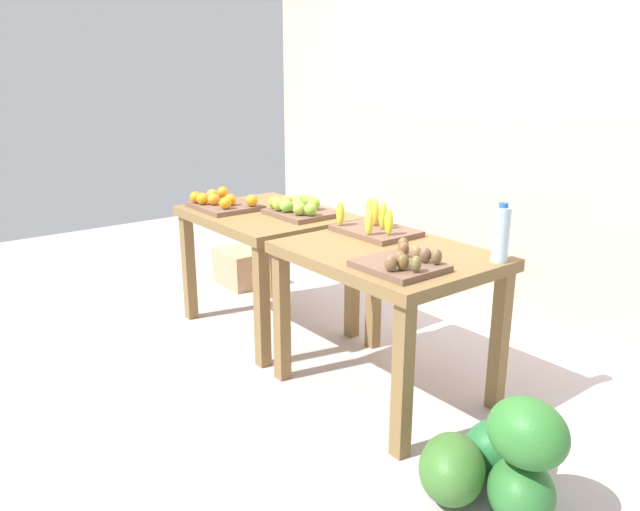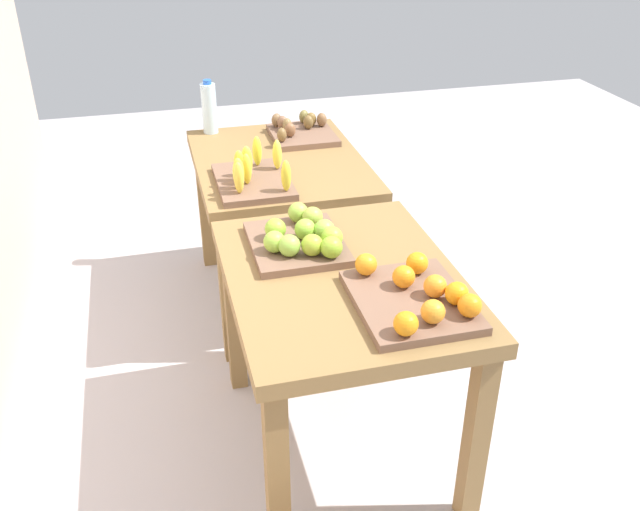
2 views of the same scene
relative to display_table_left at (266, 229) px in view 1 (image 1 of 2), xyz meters
The scene contains 11 objects.
ground_plane 0.88m from the display_table_left, ahead, with size 8.00×8.00×0.00m, color #AFA7A9.
back_wall 1.68m from the display_table_left, 67.47° to the left, with size 4.40×0.12×3.00m, color #CBAF98.
display_table_left is the anchor object (origin of this frame).
display_table_right 1.12m from the display_table_left, ahead, with size 1.04×0.80×0.79m.
orange_bin 0.34m from the display_table_left, 146.01° to the right, with size 0.46×0.37×0.11m.
apple_bin 0.29m from the display_table_left, 24.54° to the left, with size 0.42×0.34×0.11m.
banana_crate 0.87m from the display_table_left, 11.62° to the left, with size 0.44×0.32×0.17m.
kiwi_bin 1.41m from the display_table_left, ahead, with size 0.36×0.32×0.10m.
water_bottle 1.63m from the display_table_left, ahead, with size 0.08×0.08×0.28m.
watermelon_pile 2.11m from the display_table_left, ahead, with size 0.65×0.69×0.51m.
cardboard_produce_box 1.06m from the display_table_left, 160.81° to the left, with size 0.40×0.30×0.28m, color tan.
Camera 1 is at (2.69, -2.09, 1.65)m, focal length 34.56 mm.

